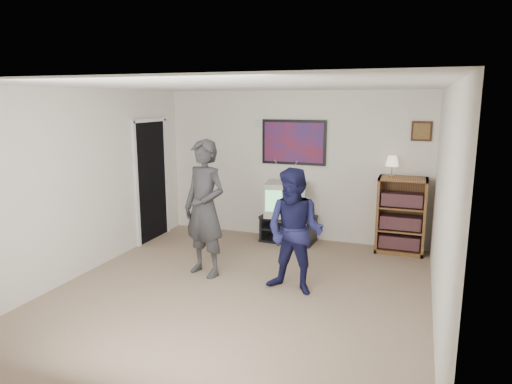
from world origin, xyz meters
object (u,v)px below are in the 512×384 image
Objects in this scene: media_stand at (288,228)px; person_tall at (205,208)px; crt_television at (286,199)px; person_short at (295,232)px; bookshelf at (401,215)px.

person_tall is at bearing -106.67° from media_stand.
person_short reaches higher than crt_television.
person_short is at bearing 10.51° from person_tall.
person_tall reaches higher than bookshelf.
bookshelf is (1.79, 0.05, 0.37)m from media_stand.
bookshelf is 3.09m from person_tall.
crt_television is 1.91m from person_tall.
person_tall reaches higher than media_stand.
crt_television is at bearing 118.02° from person_short.
crt_television is 0.56× the size of bookshelf.
bookshelf is at bearing 69.23° from person_short.
crt_television is 1.84m from bookshelf.
media_stand is 0.77× the size of bookshelf.
media_stand is 2.04m from person_tall.
bookshelf is at bearing 54.93° from person_tall.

